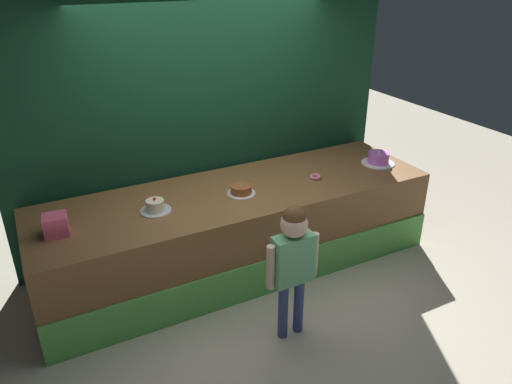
{
  "coord_description": "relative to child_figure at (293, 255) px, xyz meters",
  "views": [
    {
      "loc": [
        -1.78,
        -3.23,
        2.85
      ],
      "look_at": [
        0.08,
        0.34,
        0.9
      ],
      "focal_mm": 34.06,
      "sensor_mm": 36.0,
      "label": 1
    }
  ],
  "objects": [
    {
      "name": "pink_box",
      "position": [
        -1.58,
        1.05,
        0.15
      ],
      "size": [
        0.21,
        0.2,
        0.17
      ],
      "primitive_type": "cube",
      "rotation": [
        0.0,
        0.0,
        -0.11
      ],
      "color": "#F85A82",
      "rests_on": "stage_platform"
    },
    {
      "name": "curtain_backdrop",
      "position": [
        0.06,
        1.79,
        0.7
      ],
      "size": [
        4.08,
        0.08,
        2.95
      ],
      "primitive_type": "cube",
      "color": "#113823",
      "rests_on": "ground_plane"
    },
    {
      "name": "cake_left",
      "position": [
        -0.76,
        1.08,
        0.11
      ],
      "size": [
        0.28,
        0.28,
        0.13
      ],
      "color": "silver",
      "rests_on": "stage_platform"
    },
    {
      "name": "stage_platform",
      "position": [
        0.06,
        1.12,
        -0.36
      ],
      "size": [
        3.86,
        1.15,
        0.84
      ],
      "color": "brown",
      "rests_on": "ground_plane"
    },
    {
      "name": "cake_right",
      "position": [
        1.7,
        1.03,
        0.12
      ],
      "size": [
        0.35,
        0.35,
        0.16
      ],
      "color": "white",
      "rests_on": "stage_platform"
    },
    {
      "name": "donut",
      "position": [
        0.88,
        1.01,
        0.08
      ],
      "size": [
        0.12,
        0.12,
        0.03
      ],
      "primitive_type": "torus",
      "color": "pink",
      "rests_on": "stage_platform"
    },
    {
      "name": "ground_plane",
      "position": [
        0.06,
        0.56,
        -0.77
      ],
      "size": [
        12.0,
        12.0,
        0.0
      ],
      "primitive_type": "plane",
      "color": "#BCB29E"
    },
    {
      "name": "cake_center",
      "position": [
        0.06,
        1.04,
        0.1
      ],
      "size": [
        0.27,
        0.27,
        0.12
      ],
      "color": "white",
      "rests_on": "stage_platform"
    },
    {
      "name": "child_figure",
      "position": [
        0.0,
        0.0,
        0.0
      ],
      "size": [
        0.46,
        0.21,
        1.2
      ],
      "color": "#3F4C8C",
      "rests_on": "ground_plane"
    }
  ]
}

